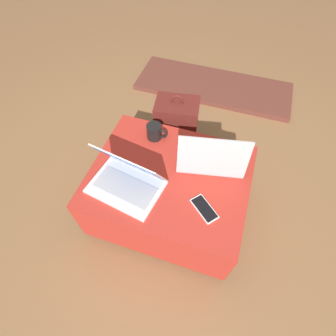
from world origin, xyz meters
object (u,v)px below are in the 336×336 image
object	(u,v)px
laptop_near	(127,179)
cell_phone	(204,209)
coffee_mug	(155,132)
laptop_far	(211,157)
backpack	(177,128)

from	to	relation	value
laptop_near	cell_phone	size ratio (longest dim) A/B	2.44
coffee_mug	laptop_far	bearing A→B (deg)	-13.20
laptop_near	backpack	world-z (taller)	laptop_near
cell_phone	coffee_mug	distance (m)	0.54
laptop_far	coffee_mug	size ratio (longest dim) A/B	3.17
laptop_far	cell_phone	bearing A→B (deg)	86.05
laptop_far	cell_phone	xyz separation A→B (m)	(0.04, -0.29, -0.05)
laptop_far	coffee_mug	world-z (taller)	laptop_far
cell_phone	coffee_mug	size ratio (longest dim) A/B	1.30
laptop_near	coffee_mug	world-z (taller)	laptop_near
laptop_near	laptop_far	distance (m)	0.46
coffee_mug	cell_phone	bearing A→B (deg)	-43.34
cell_phone	coffee_mug	bearing A→B (deg)	86.81
laptop_far	backpack	xyz separation A→B (m)	(-0.30, 0.37, -0.23)
cell_phone	backpack	bearing A→B (deg)	67.73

